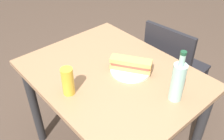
{
  "coord_description": "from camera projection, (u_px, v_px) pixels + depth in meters",
  "views": [
    {
      "loc": [
        0.86,
        -0.76,
        1.63
      ],
      "look_at": [
        0.0,
        0.0,
        0.77
      ],
      "focal_mm": 39.94,
      "sensor_mm": 36.0,
      "label": 1
    }
  ],
  "objects": [
    {
      "name": "dining_table",
      "position": [
        112.0,
        89.0,
        1.52
      ],
      "size": [
        1.03,
        0.8,
        0.75
      ],
      "color": "#997251",
      "rests_on": "ground"
    },
    {
      "name": "chair_far",
      "position": [
        171.0,
        68.0,
        1.91
      ],
      "size": [
        0.44,
        0.44,
        0.86
      ],
      "color": "black",
      "rests_on": "ground"
    },
    {
      "name": "plate_near",
      "position": [
        131.0,
        70.0,
        1.46
      ],
      "size": [
        0.24,
        0.24,
        0.01
      ],
      "primitive_type": "cylinder",
      "color": "silver",
      "rests_on": "dining_table"
    },
    {
      "name": "baguette_sandwich_near",
      "position": [
        131.0,
        64.0,
        1.43
      ],
      "size": [
        0.24,
        0.19,
        0.07
      ],
      "color": "tan",
      "rests_on": "plate_near"
    },
    {
      "name": "knife_near",
      "position": [
        131.0,
        63.0,
        1.49
      ],
      "size": [
        0.13,
        0.14,
        0.01
      ],
      "color": "silver",
      "rests_on": "plate_near"
    },
    {
      "name": "water_bottle",
      "position": [
        178.0,
        81.0,
        1.21
      ],
      "size": [
        0.07,
        0.07,
        0.28
      ],
      "color": "#99C6B7",
      "rests_on": "dining_table"
    },
    {
      "name": "beer_glass",
      "position": [
        68.0,
        81.0,
        1.26
      ],
      "size": [
        0.06,
        0.06,
        0.16
      ],
      "primitive_type": "cylinder",
      "color": "gold",
      "rests_on": "dining_table"
    }
  ]
}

